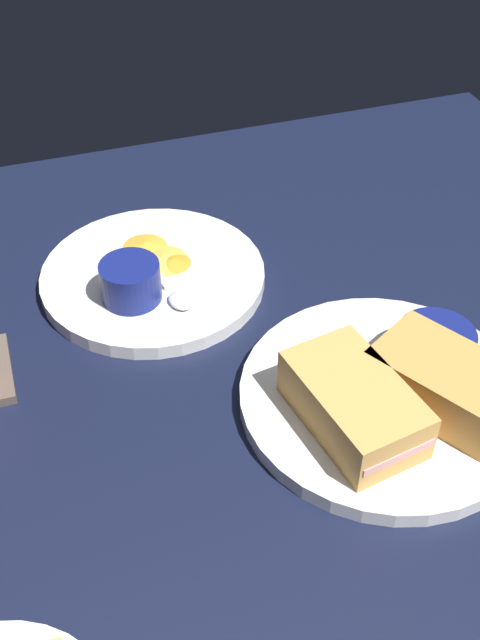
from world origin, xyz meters
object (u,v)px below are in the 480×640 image
sandwich_half_far (446,384)px  spoon_by_dark_ramekin (404,397)px  spoon_by_gravy_ramekin (174,294)px  ramekin_light_gravy (130,280)px  plate_sandwich_main (384,398)px  ramekin_dark_sauce (434,348)px  sandwich_half_near (354,404)px  plate_chips_companion (153,277)px

sandwich_half_far → spoon_by_dark_ramekin: 3.99cm
sandwich_half_far → spoon_by_gravy_ramekin: bearing=41.1°
sandwich_half_far → ramekin_light_gravy: bearing=45.1°
plate_sandwich_main → spoon_by_gravy_ramekin: (19.18, 14.84, 1.16)cm
sandwich_half_far → ramekin_dark_sauce: bearing=-17.0°
sandwich_half_near → spoon_by_dark_ramekin: (0.90, -5.59, -2.04)cm
ramekin_dark_sauce → spoon_by_gravy_ramekin: (17.27, 20.53, -1.80)cm
sandwich_half_near → spoon_by_gravy_ramekin: size_ratio=1.43×
sandwich_half_near → sandwich_half_far: 8.78cm
plate_sandwich_main → spoon_by_gravy_ramekin: 24.28cm
plate_sandwich_main → sandwich_half_near: 6.00cm
plate_sandwich_main → spoon_by_dark_ramekin: bearing=-142.8°
ramekin_dark_sauce → spoon_by_gravy_ramekin: 26.89cm
sandwich_half_far → plate_chips_companion: 33.79cm
spoon_by_gravy_ramekin → plate_chips_companion: bearing=12.8°
sandwich_half_near → plate_chips_companion: size_ratio=0.59×
ramekin_dark_sauce → plate_chips_companion: size_ratio=0.30×
plate_sandwich_main → spoon_by_dark_ramekin: spoon_by_dark_ramekin is taller
spoon_by_dark_ramekin → sandwich_half_near: bearing=99.2°
spoon_by_dark_ramekin → plate_chips_companion: 30.77cm
sandwich_half_near → plate_sandwich_main: bearing=-62.5°
plate_sandwich_main → sandwich_half_far: 6.00cm
sandwich_half_near → spoon_by_dark_ramekin: 6.02cm
sandwich_half_near → ramekin_dark_sauce: bearing=-67.4°
plate_sandwich_main → plate_chips_companion: size_ratio=1.10×
plate_sandwich_main → ramekin_dark_sauce: bearing=-71.5°
sandwich_half_near → spoon_by_gravy_ramekin: sandwich_half_near is taller
plate_sandwich_main → sandwich_half_near: sandwich_half_near is taller
sandwich_half_near → sandwich_half_far: (-0.38, -8.77, 0.00)cm
sandwich_half_near → plate_chips_companion: 29.03cm
sandwich_half_far → ramekin_light_gravy: size_ratio=2.42×
sandwich_half_far → spoon_by_gravy_ramekin: size_ratio=1.52×
spoon_by_dark_ramekin → plate_sandwich_main: bearing=37.2°
sandwich_half_far → spoon_by_gravy_ramekin: 29.14cm
sandwich_half_near → spoon_by_gravy_ramekin: 23.96cm
spoon_by_gravy_ramekin → ramekin_light_gravy: bearing=72.5°
plate_sandwich_main → plate_chips_companion: same height
ramekin_light_gravy → spoon_by_gravy_ramekin: 4.76cm
sandwich_half_far → ramekin_light_gravy: 32.88cm
ramekin_light_gravy → spoon_by_dark_ramekin: bearing=-137.5°
plate_sandwich_main → plate_chips_companion: (24.14, 15.97, 0.00)cm
sandwich_half_near → plate_chips_companion: bearing=23.4°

